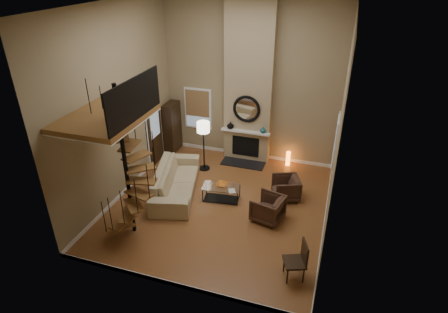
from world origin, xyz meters
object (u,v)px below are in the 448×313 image
(armchair_near, at_px, (288,188))
(floor_lamp, at_px, (203,131))
(hutch, at_px, (172,127))
(coffee_table, at_px, (221,191))
(armchair_far, at_px, (270,209))
(accent_lamp, at_px, (288,159))
(sofa, at_px, (176,180))
(side_chair, at_px, (299,259))

(armchair_near, height_order, floor_lamp, floor_lamp)
(hutch, relative_size, coffee_table, 1.54)
(armchair_far, height_order, accent_lamp, armchair_far)
(hutch, bearing_deg, sofa, -63.80)
(hutch, xyz_separation_m, accent_lamp, (4.27, 0.18, -0.70))
(sofa, relative_size, armchair_far, 3.63)
(sofa, distance_m, floor_lamp, 1.92)
(armchair_far, bearing_deg, accent_lamp, -166.27)
(accent_lamp, distance_m, side_chair, 5.22)
(coffee_table, relative_size, accent_lamp, 2.26)
(armchair_far, xyz_separation_m, side_chair, (1.02, -1.88, 0.17))
(armchair_near, bearing_deg, floor_lamp, -128.35)
(armchair_far, height_order, side_chair, side_chair)
(coffee_table, bearing_deg, floor_lamp, 125.60)
(side_chair, bearing_deg, armchair_far, 118.56)
(side_chair, bearing_deg, hutch, 137.18)
(armchair_far, relative_size, coffee_table, 0.68)
(hutch, relative_size, sofa, 0.62)
(accent_lamp, height_order, side_chair, side_chair)
(armchair_far, bearing_deg, hutch, -112.26)
(sofa, distance_m, coffee_table, 1.48)
(floor_lamp, distance_m, accent_lamp, 3.13)
(sofa, xyz_separation_m, floor_lamp, (0.33, 1.59, 1.02))
(armchair_far, bearing_deg, sofa, -86.40)
(armchair_near, xyz_separation_m, coffee_table, (-1.88, -0.70, -0.07))
(sofa, xyz_separation_m, armchair_near, (3.35, 0.70, -0.04))
(sofa, height_order, accent_lamp, sofa)
(armchair_near, xyz_separation_m, armchair_far, (-0.30, -1.21, 0.00))
(accent_lamp, xyz_separation_m, side_chair, (1.05, -5.11, 0.28))
(coffee_table, bearing_deg, accent_lamp, 60.45)
(hutch, xyz_separation_m, floor_lamp, (1.58, -0.95, 0.46))
(armchair_far, bearing_deg, coffee_table, -94.90)
(coffee_table, bearing_deg, sofa, -179.95)
(sofa, xyz_separation_m, coffee_table, (1.47, 0.00, -0.11))
(sofa, distance_m, armchair_far, 3.09)
(coffee_table, distance_m, floor_lamp, 2.26)
(sofa, relative_size, side_chair, 2.94)
(sofa, height_order, floor_lamp, floor_lamp)
(hutch, bearing_deg, floor_lamp, -31.00)
(floor_lamp, bearing_deg, sofa, -101.86)
(sofa, bearing_deg, accent_lamp, -62.80)
(coffee_table, xyz_separation_m, side_chair, (2.60, -2.39, 0.24))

